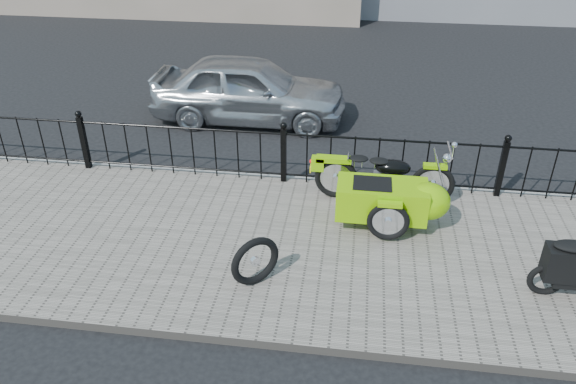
# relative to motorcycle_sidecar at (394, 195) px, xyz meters

# --- Properties ---
(ground) EXTENTS (120.00, 120.00, 0.00)m
(ground) POSITION_rel_motorcycle_sidecar_xyz_m (-1.78, -0.27, -0.59)
(ground) COLOR black
(ground) RESTS_ON ground
(sidewalk) EXTENTS (30.00, 3.80, 0.12)m
(sidewalk) POSITION_rel_motorcycle_sidecar_xyz_m (-1.78, -0.77, -0.53)
(sidewalk) COLOR #6B635A
(sidewalk) RESTS_ON ground
(curb) EXTENTS (30.00, 0.10, 0.12)m
(curb) POSITION_rel_motorcycle_sidecar_xyz_m (-1.78, 1.17, -0.53)
(curb) COLOR gray
(curb) RESTS_ON ground
(iron_fence) EXTENTS (14.11, 0.11, 1.08)m
(iron_fence) POSITION_rel_motorcycle_sidecar_xyz_m (-1.78, 1.03, -0.01)
(iron_fence) COLOR black
(iron_fence) RESTS_ON sidewalk
(motorcycle_sidecar) EXTENTS (2.28, 1.48, 0.98)m
(motorcycle_sidecar) POSITION_rel_motorcycle_sidecar_xyz_m (0.00, 0.00, 0.00)
(motorcycle_sidecar) COLOR black
(motorcycle_sidecar) RESTS_ON sidewalk
(spare_tire) EXTENTS (0.58, 0.53, 0.69)m
(spare_tire) POSITION_rel_motorcycle_sidecar_xyz_m (-1.76, -1.66, -0.13)
(spare_tire) COLOR black
(spare_tire) RESTS_ON sidewalk
(sedan_car) EXTENTS (4.06, 1.64, 1.38)m
(sedan_car) POSITION_rel_motorcycle_sidecar_xyz_m (-2.91, 3.76, 0.10)
(sedan_car) COLOR #B6B9BD
(sedan_car) RESTS_ON ground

